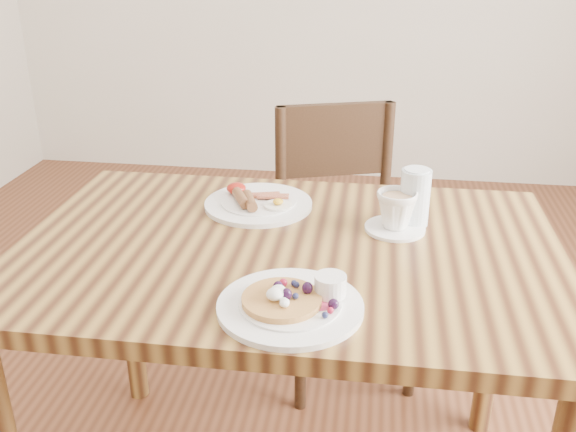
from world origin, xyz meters
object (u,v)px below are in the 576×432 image
at_px(chair_far, 342,231).
at_px(breakfast_plate, 257,202).
at_px(pancake_plate, 293,302).
at_px(water_glass, 415,197).
at_px(dining_table, 288,284).
at_px(teacup_saucer, 396,212).

bearing_deg(chair_far, breakfast_plate, 47.40).
relative_size(pancake_plate, breakfast_plate, 1.00).
bearing_deg(breakfast_plate, water_glass, -7.29).
relative_size(chair_far, pancake_plate, 3.26).
xyz_separation_m(pancake_plate, breakfast_plate, (-0.16, 0.46, -0.00)).
xyz_separation_m(chair_far, breakfast_plate, (-0.19, -0.43, 0.27)).
distance_m(dining_table, pancake_plate, 0.28).
height_order(chair_far, pancake_plate, chair_far).
relative_size(teacup_saucer, water_glass, 1.04).
xyz_separation_m(dining_table, teacup_saucer, (0.23, 0.11, 0.14)).
relative_size(dining_table, water_glass, 8.92).
bearing_deg(pancake_plate, teacup_saucer, 63.06).
relative_size(dining_table, chair_far, 1.36).
xyz_separation_m(breakfast_plate, water_glass, (0.39, -0.05, 0.06)).
height_order(dining_table, pancake_plate, pancake_plate).
distance_m(pancake_plate, teacup_saucer, 0.42).
height_order(breakfast_plate, teacup_saucer, teacup_saucer).
relative_size(chair_far, teacup_saucer, 6.29).
bearing_deg(chair_far, teacup_saucer, 87.81).
height_order(pancake_plate, teacup_saucer, teacup_saucer).
bearing_deg(dining_table, pancake_plate, -79.84).
height_order(chair_far, water_glass, water_glass).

